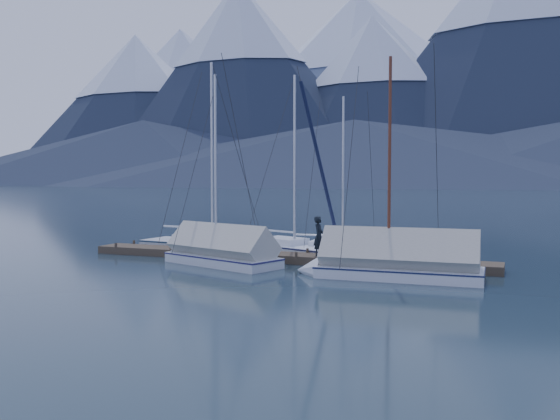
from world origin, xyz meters
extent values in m
plane|color=#14232D|center=(0.00, 0.00, 0.00)|extent=(1000.00, 1000.00, 0.00)
cone|color=#475675|center=(-260.00, 420.00, 65.00)|extent=(308.00, 308.00, 130.00)
cone|color=silver|center=(-260.00, 420.00, 103.20)|extent=(133.24, 133.24, 54.60)
cone|color=#475675|center=(-110.00, 440.00, 75.00)|extent=(352.00, 352.00, 150.00)
cone|color=silver|center=(-110.00, 440.00, 119.00)|extent=(152.28, 152.28, 63.00)
cone|color=#192133|center=(-220.00, 300.00, 47.50)|extent=(209.00, 209.00, 95.00)
cone|color=silver|center=(-220.00, 300.00, 75.55)|extent=(90.41, 90.41, 39.90)
cone|color=#192133|center=(-140.00, 285.00, 57.50)|extent=(190.00, 190.00, 115.00)
cone|color=silver|center=(-140.00, 285.00, 91.35)|extent=(82.19, 82.19, 48.30)
cone|color=#192133|center=(-65.00, 295.00, 45.00)|extent=(171.00, 171.00, 90.00)
cone|color=silver|center=(-65.00, 295.00, 71.60)|extent=(73.97, 73.97, 37.80)
cone|color=#192133|center=(10.00, 310.00, 67.50)|extent=(228.00, 228.00, 135.00)
cone|color=#192133|center=(-180.00, 250.00, 17.50)|extent=(364.00, 364.00, 35.00)
cone|color=#192133|center=(-60.00, 240.00, 15.00)|extent=(416.00, 416.00, 30.00)
cube|color=#382D23|center=(0.00, 2.00, 0.17)|extent=(18.00, 1.50, 0.34)
cube|color=black|center=(-6.00, 2.00, -0.05)|extent=(3.00, 1.30, 0.30)
cube|color=black|center=(0.00, 2.00, -0.05)|extent=(3.00, 1.30, 0.30)
cube|color=black|center=(6.00, 2.00, -0.05)|extent=(3.00, 1.30, 0.30)
cylinder|color=#382D23|center=(-8.00, 2.70, 0.35)|extent=(0.12, 0.12, 0.35)
cylinder|color=#382D23|center=(-8.00, 1.30, 0.35)|extent=(0.12, 0.12, 0.35)
cylinder|color=#382D23|center=(-5.00, 2.70, 0.35)|extent=(0.12, 0.12, 0.35)
cylinder|color=#382D23|center=(-5.00, 1.30, 0.35)|extent=(0.12, 0.12, 0.35)
cylinder|color=#382D23|center=(-2.00, 2.70, 0.35)|extent=(0.12, 0.12, 0.35)
cylinder|color=#382D23|center=(-2.00, 1.30, 0.35)|extent=(0.12, 0.12, 0.35)
cylinder|color=#382D23|center=(1.00, 2.70, 0.35)|extent=(0.12, 0.12, 0.35)
cylinder|color=#382D23|center=(1.00, 1.30, 0.35)|extent=(0.12, 0.12, 0.35)
cylinder|color=#382D23|center=(4.00, 2.70, 0.35)|extent=(0.12, 0.12, 0.35)
cylinder|color=#382D23|center=(4.00, 1.30, 0.35)|extent=(0.12, 0.12, 0.35)
cylinder|color=#382D23|center=(7.00, 2.70, 0.35)|extent=(0.12, 0.12, 0.35)
cylinder|color=#382D23|center=(7.00, 1.30, 0.35)|extent=(0.12, 0.12, 0.35)
cube|color=silver|center=(-4.75, 3.99, 0.13)|extent=(6.63, 2.76, 0.71)
cube|color=silver|center=(-4.75, 3.99, -0.19)|extent=(5.57, 1.71, 0.32)
cube|color=#19334C|center=(-4.75, 3.99, 0.43)|extent=(6.70, 2.79, 0.06)
cone|color=silver|center=(-1.06, 3.63, 0.13)|extent=(1.38, 2.17, 2.07)
cube|color=silver|center=(-5.07, 4.02, 0.65)|extent=(2.39, 1.72, 0.32)
cylinder|color=#B2B7BF|center=(-4.32, 3.95, 4.79)|extent=(0.13, 0.13, 8.61)
cylinder|color=#B2B7BF|center=(-5.82, 4.09, 1.13)|extent=(2.90, 0.38, 0.10)
cylinder|color=#26262B|center=(-2.72, 3.79, 4.79)|extent=(0.34, 3.24, 8.62)
cube|color=silver|center=(-0.57, 4.48, 0.12)|extent=(6.20, 4.01, 0.65)
cube|color=silver|center=(-0.57, 4.48, -0.18)|extent=(5.05, 2.86, 0.29)
cube|color=#171B47|center=(-0.57, 4.48, 0.39)|extent=(6.26, 4.05, 0.06)
cone|color=silver|center=(2.57, 3.22, 0.12)|extent=(1.70, 2.15, 1.88)
cube|color=silver|center=(-0.85, 4.59, 0.59)|extent=(2.42, 2.04, 0.29)
cylinder|color=#B2B7BF|center=(-0.21, 4.33, 4.37)|extent=(0.12, 0.12, 7.85)
cylinder|color=#B2B7BF|center=(-1.49, 4.84, 1.03)|extent=(2.49, 1.07, 0.09)
cylinder|color=#26262B|center=(1.16, 3.79, 4.37)|extent=(1.12, 2.76, 7.86)
cube|color=white|center=(1.62, 4.83, 0.10)|extent=(5.28, 2.11, 0.57)
cube|color=white|center=(1.62, 4.83, -0.15)|extent=(4.45, 1.28, 0.26)
cube|color=navy|center=(1.62, 4.83, 0.34)|extent=(5.33, 2.13, 0.05)
cone|color=white|center=(4.58, 5.05, 0.10)|extent=(1.07, 1.72, 1.65)
cube|color=white|center=(1.37, 4.81, 0.52)|extent=(1.89, 1.34, 0.26)
cylinder|color=#B2B7BF|center=(1.97, 4.85, 3.83)|extent=(0.10, 0.10, 6.88)
cylinder|color=#B2B7BF|center=(0.77, 4.76, 0.90)|extent=(2.32, 0.25, 0.08)
cylinder|color=#26262B|center=(3.25, 4.95, 3.83)|extent=(0.22, 2.60, 6.89)
cube|color=silver|center=(5.54, -0.46, 0.11)|extent=(5.82, 2.27, 0.61)
cube|color=silver|center=(5.54, -0.46, -0.17)|extent=(4.92, 1.32, 0.28)
cube|color=#171E46|center=(5.54, -0.46, 0.37)|extent=(5.87, 2.29, 0.06)
cone|color=silver|center=(2.26, -0.59, 0.11)|extent=(1.10, 1.99, 1.95)
cylinder|color=#592819|center=(5.17, -0.47, 4.12)|extent=(0.11, 0.11, 7.40)
cylinder|color=#592819|center=(6.47, -0.42, 0.97)|extent=(2.58, 0.19, 0.08)
cylinder|color=#26262B|center=(3.74, -0.53, 4.12)|extent=(0.14, 2.89, 7.41)
cube|color=#A5A49A|center=(5.54, -0.46, 0.79)|extent=(5.53, 2.29, 2.07)
cube|color=silver|center=(-1.78, 0.08, 0.11)|extent=(5.47, 3.43, 0.61)
cube|color=silver|center=(-1.78, 0.08, -0.17)|extent=(4.47, 2.40, 0.28)
cube|color=navy|center=(-1.78, 0.08, 0.37)|extent=(5.53, 3.47, 0.06)
cone|color=silver|center=(-4.61, 1.07, 0.11)|extent=(1.54, 2.00, 1.77)
cylinder|color=#B2B7BF|center=(-2.13, 0.21, 4.10)|extent=(0.11, 0.11, 7.36)
cylinder|color=#B2B7BF|center=(-0.91, -0.22, 0.97)|extent=(2.22, 0.84, 0.08)
cylinder|color=#26262B|center=(-3.35, 0.63, 4.10)|extent=(0.87, 2.46, 7.37)
cube|color=#A9A99E|center=(-1.78, 0.08, 0.78)|extent=(5.24, 3.38, 1.87)
imported|color=black|center=(1.79, 1.86, 1.16)|extent=(0.41, 0.61, 1.64)
camera|label=1|loc=(9.41, -21.37, 3.55)|focal=38.00mm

